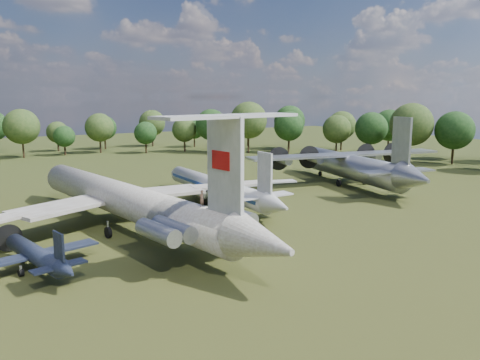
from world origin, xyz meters
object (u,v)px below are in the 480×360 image
il62_airliner (125,206)px  person_on_il62 (202,198)px  tu104_jet (216,190)px  an12_transport (349,169)px  small_prop_west (36,259)px

il62_airliner → person_on_il62: bearing=-90.0°
tu104_jet → il62_airliner: bearing=-156.6°
an12_transport → small_prop_west: size_ratio=2.59×
il62_airliner → tu104_jet: size_ratio=1.51×
il62_airliner → small_prop_west: 15.13m
an12_transport → small_prop_west: 58.64m
tu104_jet → person_on_il62: size_ratio=24.35×
an12_transport → person_on_il62: 47.97m
tu104_jet → an12_transport: 28.07m
il62_airliner → small_prop_west: il62_airliner is taller
il62_airliner → an12_transport: size_ratio=1.35×
person_on_il62 → il62_airliner: bearing=-103.1°
il62_airliner → an12_transport: bearing=-0.1°
il62_airliner → small_prop_west: size_ratio=3.49×
tu104_jet → small_prop_west: size_ratio=2.31×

